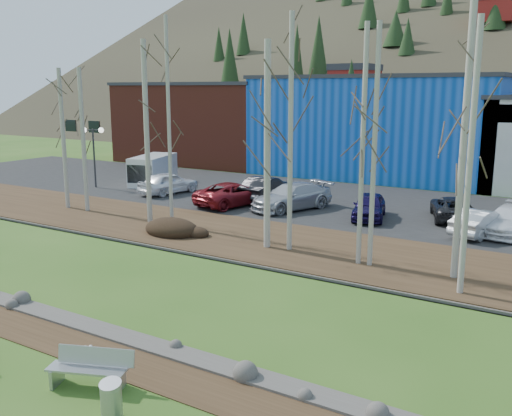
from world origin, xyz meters
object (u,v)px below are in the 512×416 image
Objects in this scene: seagull at (86,349)px; van_grey at (152,170)px; car_6 at (453,208)px; car_2 at (233,194)px; car_5 at (480,222)px; street_lamp at (93,140)px; bench_intact at (90,368)px; car_0 at (168,183)px; car_7 at (510,220)px; litter_bin at (111,402)px; car_1 at (266,188)px; car_3 at (291,197)px; car_4 at (369,206)px.

seagull is 28.14m from van_grey.
car_6 is at bearing -18.83° from van_grey.
seagull is 22.39m from car_6.
car_2 is 1.29× the size of car_5.
van_grey is at bearing -20.24° from car_6.
bench_intact is at bearing -67.41° from street_lamp.
car_0 is 0.93× the size of car_7.
seagull is 21.59m from car_7.
van_grey reaches higher than litter_bin.
car_6 is (11.62, 0.66, -0.13)m from car_1.
car_2 is at bearing -5.41° from car_6.
bench_intact is at bearing -69.23° from van_grey.
bench_intact is at bearing 106.95° from car_1.
street_lamp reaches higher than car_1.
street_lamp is 0.99× the size of car_0.
car_6 reaches higher than seagull.
car_1 is at bearing -14.31° from street_lamp.
car_0 is at bearing 107.77° from seagull.
car_0 is at bearing -172.22° from car_7.
van_grey reaches higher than bench_intact.
car_0 is (6.22, 0.82, -2.67)m from street_lamp.
street_lamp reaches higher than car_0.
car_3 is 10.80m from car_5.
car_5 is at bearing -25.54° from van_grey.
car_0 is at bearing -51.80° from van_grey.
car_4 reaches higher than seagull.
bench_intact is at bearing -55.54° from seagull.
van_grey reaches higher than seagull.
litter_bin is 0.18× the size of car_6.
car_5 is (20.46, -0.74, -0.09)m from car_0.
bench_intact is 0.47× the size of car_0.
car_1 is (-8.21, 22.33, 0.42)m from bench_intact.
street_lamp is 13.57m from car_1.
car_5 is at bearing -22.04° from car_4.
street_lamp is at bearing -12.68° from car_6.
car_0 reaches higher than car_4.
car_2 is 8.52m from car_4.
van_grey is at bearing 27.24° from street_lamp.
car_6 reaches higher than litter_bin.
car_1 is 14.82m from car_7.
seagull is 20.17m from car_5.
litter_bin is 22.53m from car_3.
seagull is at bearing -57.43° from car_3.
car_2 is 1.24× the size of car_4.
seagull is at bearing -67.72° from street_lamp.
bench_intact reaches higher than seagull.
car_3 is (2.78, -1.65, 0.00)m from car_1.
bench_intact is 0.45× the size of car_6.
car_0 is at bearing 104.40° from bench_intact.
car_5 reaches higher than litter_bin.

